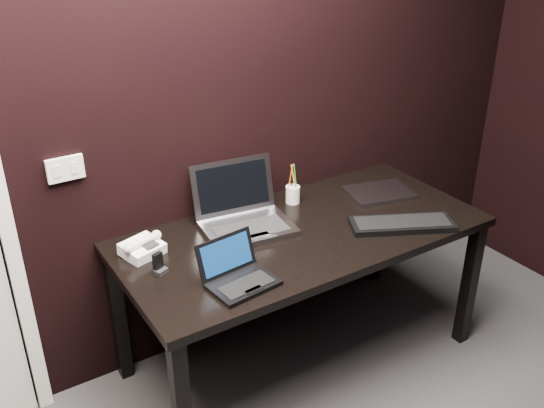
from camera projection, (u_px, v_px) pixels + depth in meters
wall_back at (199, 101)px, 2.69m from camera, size 4.00×0.00×4.00m
wall_switch at (65, 169)px, 2.46m from camera, size 0.15×0.02×0.10m
desk at (302, 245)px, 2.82m from camera, size 1.70×0.80×0.74m
netbook at (238, 275)px, 2.39m from camera, size 0.28×0.26×0.17m
silver_laptop at (244, 216)px, 2.79m from camera, size 0.45×0.41×0.28m
ext_keyboard at (402, 224)px, 2.81m from camera, size 0.50×0.36×0.03m
closed_laptop at (379, 193)px, 3.11m from camera, size 0.37×0.30×0.02m
desk_phone at (142, 247)px, 2.58m from camera, size 0.20×0.18×0.10m
mobile_phone at (159, 265)px, 2.46m from camera, size 0.06×0.06×0.09m
pen_cup at (293, 194)px, 3.02m from camera, size 0.08×0.08×0.21m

